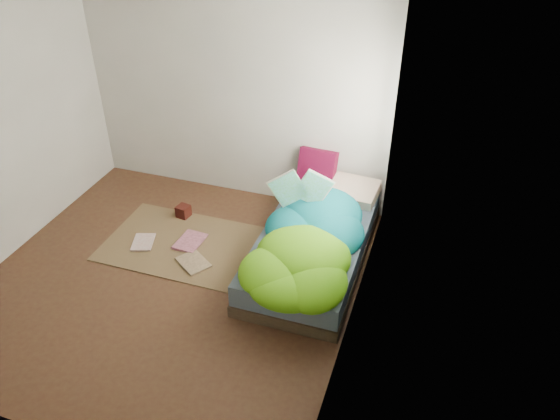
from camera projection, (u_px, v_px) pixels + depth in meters
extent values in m
cube|color=#49281C|center=(171.00, 280.00, 5.28)|extent=(3.50, 3.50, 0.00)
cube|color=beige|center=(234.00, 88.00, 5.93)|extent=(3.50, 0.04, 2.60)
cube|color=beige|center=(3.00, 301.00, 3.18)|extent=(3.50, 0.04, 2.60)
cube|color=beige|center=(360.00, 199.00, 4.09)|extent=(0.04, 3.50, 2.60)
cube|color=silver|center=(129.00, 0.00, 3.82)|extent=(3.50, 3.50, 0.04)
cube|color=white|center=(380.00, 136.00, 4.75)|extent=(0.01, 1.00, 1.20)
cube|color=#31261B|center=(312.00, 256.00, 5.49)|extent=(1.00, 2.00, 0.12)
cube|color=#44596C|center=(313.00, 243.00, 5.39)|extent=(0.98, 1.96, 0.22)
cube|color=brown|center=(183.00, 244.00, 5.75)|extent=(1.60, 1.10, 0.01)
cube|color=white|center=(347.00, 190.00, 5.86)|extent=(0.68, 0.46, 0.14)
cube|color=#460429|center=(317.00, 168.00, 5.99)|extent=(0.42, 0.17, 0.41)
cube|color=#3C110D|center=(183.00, 211.00, 6.13)|extent=(0.15, 0.15, 0.13)
imported|color=silver|center=(133.00, 242.00, 5.74)|extent=(0.30, 0.35, 0.02)
imported|color=pink|center=(179.00, 239.00, 5.78)|extent=(0.28, 0.36, 0.03)
imported|color=tan|center=(183.00, 267.00, 5.40)|extent=(0.41, 0.39, 0.03)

